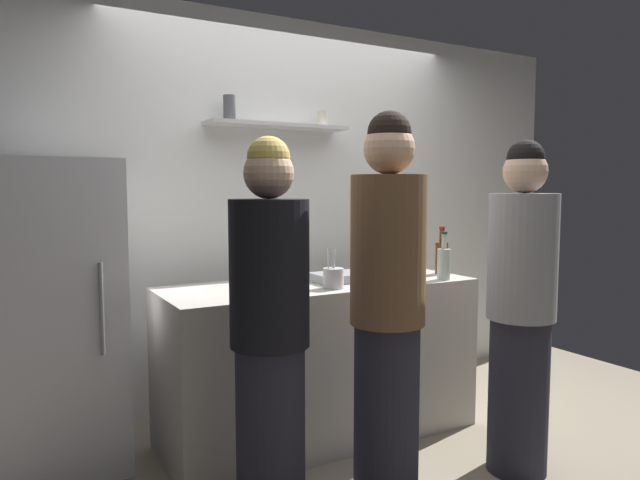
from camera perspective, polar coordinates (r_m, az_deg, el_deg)
The scene contains 13 objects.
ground_plane at distance 3.30m, azimuth 7.39°, elevation -21.13°, with size 5.28×5.28×0.00m, color gray.
back_wall_assembly at distance 4.03m, azimuth -3.11°, elevation 2.91°, with size 4.80×0.32×2.60m.
refrigerator at distance 3.29m, azimuth -24.51°, elevation -6.84°, with size 0.60×0.66×1.60m.
counter at distance 3.45m, azimuth -0.00°, elevation -11.76°, with size 1.83×0.68×0.91m, color #B7B2A8.
baking_pan at distance 3.41m, azimuth 2.16°, elevation -3.68°, with size 0.34×0.24×0.05m, color gray.
utensil_holder at distance 3.16m, azimuth 1.33°, elevation -3.77°, with size 0.11×0.11×0.22m.
wine_bottle_dark_glass at distance 3.84m, azimuth 5.62°, elevation -1.27°, with size 0.07×0.07×0.31m.
wine_bottle_pale_glass at distance 3.53m, azimuth 12.15°, elevation -2.17°, with size 0.08×0.08×0.29m.
wine_bottle_amber_glass at distance 3.78m, azimuth 11.94°, elevation -1.58°, with size 0.08×0.08×0.30m.
water_bottle_plastic at distance 3.33m, azimuth -3.06°, elevation -2.70°, with size 0.08×0.08×0.21m.
person_blonde at distance 2.50m, azimuth -4.97°, elevation -9.47°, with size 0.34×0.34×1.67m.
person_brown_jacket at distance 2.64m, azimuth 6.69°, elevation -7.05°, with size 0.34×0.34×1.80m.
person_grey_hoodie at distance 3.11m, azimuth 19.26°, elevation -6.57°, with size 0.34×0.34×1.70m.
Camera 1 is at (-1.79, -2.36, 1.46)m, focal length 32.35 mm.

